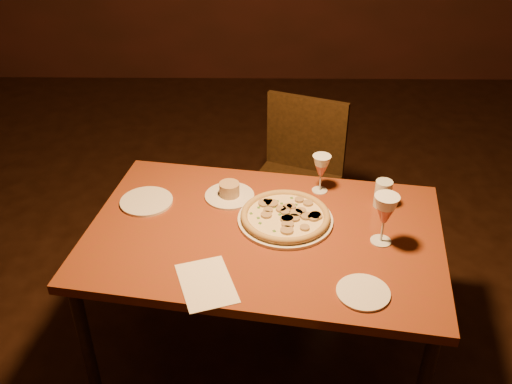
{
  "coord_description": "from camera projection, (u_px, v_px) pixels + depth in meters",
  "views": [
    {
      "loc": [
        -0.26,
        -1.45,
        1.97
      ],
      "look_at": [
        -0.28,
        0.3,
        0.84
      ],
      "focal_mm": 40.0,
      "sensor_mm": 36.0,
      "label": 1
    }
  ],
  "objects": [
    {
      "name": "side_plate_left",
      "position": [
        146.0,
        201.0,
        2.27
      ],
      "size": [
        0.21,
        0.21,
        0.01
      ],
      "primitive_type": "cylinder",
      "color": "silver",
      "rests_on": "dining_table"
    },
    {
      "name": "side_plate_near",
      "position": [
        363.0,
        292.0,
        1.83
      ],
      "size": [
        0.17,
        0.17,
        0.01
      ],
      "primitive_type": "cylinder",
      "color": "silver",
      "rests_on": "dining_table"
    },
    {
      "name": "chair_far",
      "position": [
        297.0,
        175.0,
        2.87
      ],
      "size": [
        0.54,
        0.54,
        0.85
      ],
      "rotation": [
        0.0,
        0.0,
        -0.38
      ],
      "color": "black",
      "rests_on": "floor"
    },
    {
      "name": "dining_table",
      "position": [
        264.0,
        244.0,
        2.15
      ],
      "size": [
        1.42,
        1.04,
        0.7
      ],
      "rotation": [
        0.0,
        0.0,
        -0.16
      ],
      "color": "maroon",
      "rests_on": "floor"
    },
    {
      "name": "ramekin_saucer",
      "position": [
        229.0,
        192.0,
        2.3
      ],
      "size": [
        0.2,
        0.2,
        0.06
      ],
      "color": "silver",
      "rests_on": "dining_table"
    },
    {
      "name": "water_tumbler",
      "position": [
        383.0,
        194.0,
        2.23
      ],
      "size": [
        0.07,
        0.07,
        0.11
      ],
      "primitive_type": "cylinder",
      "color": "silver",
      "rests_on": "dining_table"
    },
    {
      "name": "menu_card",
      "position": [
        206.0,
        283.0,
        1.87
      ],
      "size": [
        0.23,
        0.28,
        0.0
      ],
      "primitive_type": "cube",
      "rotation": [
        0.0,
        0.0,
        0.32
      ],
      "color": "white",
      "rests_on": "dining_table"
    },
    {
      "name": "pizza_plate",
      "position": [
        285.0,
        217.0,
        2.16
      ],
      "size": [
        0.36,
        0.36,
        0.04
      ],
      "color": "silver",
      "rests_on": "dining_table"
    },
    {
      "name": "wine_glass_far",
      "position": [
        321.0,
        174.0,
        2.3
      ],
      "size": [
        0.07,
        0.07,
        0.16
      ],
      "primitive_type": null,
      "color": "#C15C50",
      "rests_on": "dining_table"
    },
    {
      "name": "wine_glass_right",
      "position": [
        384.0,
        219.0,
        2.01
      ],
      "size": [
        0.09,
        0.09,
        0.2
      ],
      "primitive_type": null,
      "color": "#C15C50",
      "rests_on": "dining_table"
    }
  ]
}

